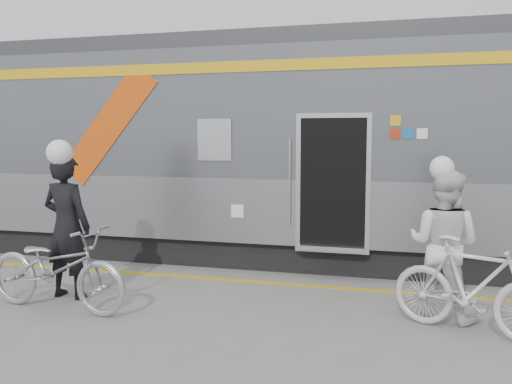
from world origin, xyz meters
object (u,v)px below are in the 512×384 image
(bicycle_left, at_px, (56,268))
(woman, at_px, (444,245))
(man, at_px, (67,226))
(bicycle_right, at_px, (473,287))

(bicycle_left, distance_m, woman, 5.05)
(man, height_order, woman, man)
(woman, height_order, bicycle_right, woman)
(man, xyz_separation_m, woman, (5.13, 0.47, -0.09))
(woman, bearing_deg, bicycle_right, 141.54)
(bicycle_right, bearing_deg, man, 112.10)
(man, relative_size, woman, 1.09)
(man, height_order, bicycle_right, man)
(woman, bearing_deg, man, 28.18)
(bicycle_left, height_order, woman, woman)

